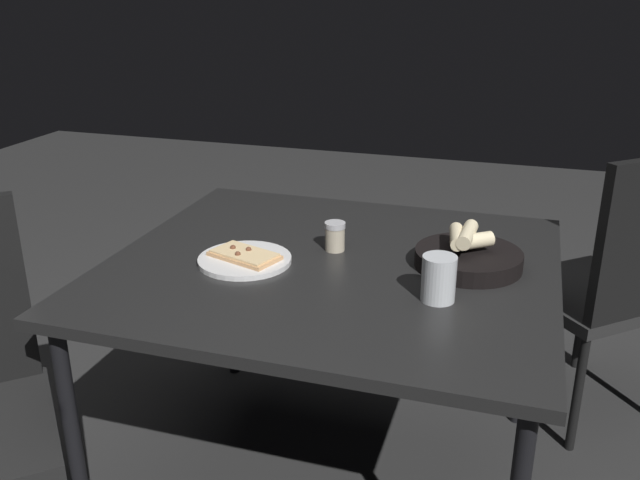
{
  "coord_description": "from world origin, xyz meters",
  "views": [
    {
      "loc": [
        1.62,
        0.47,
        1.44
      ],
      "look_at": [
        0.04,
        -0.02,
        0.79
      ],
      "focal_mm": 38.41,
      "sensor_mm": 36.0,
      "label": 1
    }
  ],
  "objects_px": {
    "bread_basket": "(468,256)",
    "pepper_shaker": "(335,238)",
    "dining_table": "(332,280)",
    "chair_far": "(614,276)",
    "beer_glass": "(439,281)",
    "pizza_plate": "(245,259)"
  },
  "relations": [
    {
      "from": "dining_table",
      "to": "pizza_plate",
      "type": "xyz_separation_m",
      "value": [
        0.07,
        -0.22,
        0.06
      ]
    },
    {
      "from": "chair_far",
      "to": "beer_glass",
      "type": "bearing_deg",
      "value": -33.57
    },
    {
      "from": "pizza_plate",
      "to": "chair_far",
      "type": "distance_m",
      "value": 1.2
    },
    {
      "from": "pizza_plate",
      "to": "dining_table",
      "type": "bearing_deg",
      "value": 108.48
    },
    {
      "from": "pizza_plate",
      "to": "pepper_shaker",
      "type": "xyz_separation_m",
      "value": [
        -0.16,
        0.21,
        0.03
      ]
    },
    {
      "from": "dining_table",
      "to": "bread_basket",
      "type": "distance_m",
      "value": 0.37
    },
    {
      "from": "beer_glass",
      "to": "chair_far",
      "type": "bearing_deg",
      "value": 146.43
    },
    {
      "from": "dining_table",
      "to": "pizza_plate",
      "type": "bearing_deg",
      "value": -71.52
    },
    {
      "from": "bread_basket",
      "to": "beer_glass",
      "type": "xyz_separation_m",
      "value": [
        0.22,
        -0.05,
        0.02
      ]
    },
    {
      "from": "bread_basket",
      "to": "beer_glass",
      "type": "distance_m",
      "value": 0.22
    },
    {
      "from": "beer_glass",
      "to": "dining_table",
      "type": "bearing_deg",
      "value": -115.95
    },
    {
      "from": "dining_table",
      "to": "beer_glass",
      "type": "relative_size",
      "value": 10.59
    },
    {
      "from": "pepper_shaker",
      "to": "pizza_plate",
      "type": "bearing_deg",
      "value": -52.85
    },
    {
      "from": "chair_far",
      "to": "dining_table",
      "type": "bearing_deg",
      "value": -53.97
    },
    {
      "from": "pepper_shaker",
      "to": "chair_far",
      "type": "relative_size",
      "value": 0.09
    },
    {
      "from": "bread_basket",
      "to": "pepper_shaker",
      "type": "relative_size",
      "value": 3.42
    },
    {
      "from": "bread_basket",
      "to": "chair_far",
      "type": "distance_m",
      "value": 0.69
    },
    {
      "from": "pizza_plate",
      "to": "bread_basket",
      "type": "relative_size",
      "value": 0.9
    },
    {
      "from": "dining_table",
      "to": "chair_far",
      "type": "bearing_deg",
      "value": 126.03
    },
    {
      "from": "dining_table",
      "to": "bread_basket",
      "type": "bearing_deg",
      "value": 101.25
    },
    {
      "from": "dining_table",
      "to": "chair_far",
      "type": "height_order",
      "value": "chair_far"
    },
    {
      "from": "dining_table",
      "to": "chair_far",
      "type": "distance_m",
      "value": 0.97
    }
  ]
}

